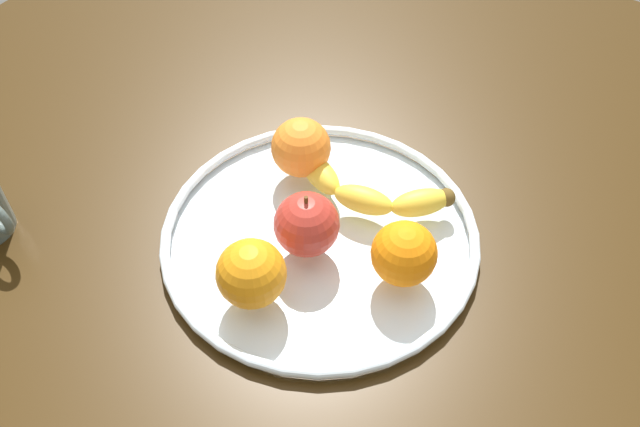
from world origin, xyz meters
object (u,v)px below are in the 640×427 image
(banana, at_px, (371,192))
(orange_front_left, at_px, (406,251))
(fruit_bowl, at_px, (320,235))
(apple, at_px, (308,225))
(orange_center, at_px, (251,274))
(orange_front_right, at_px, (301,147))

(banana, bearing_deg, orange_front_left, -51.06)
(fruit_bowl, bearing_deg, orange_front_left, 2.39)
(orange_front_left, bearing_deg, apple, -164.05)
(apple, height_order, orange_center, apple)
(orange_front_left, bearing_deg, orange_center, -134.86)
(apple, relative_size, orange_center, 1.10)
(fruit_bowl, bearing_deg, orange_center, -94.49)
(banana, relative_size, orange_front_right, 2.73)
(fruit_bowl, xyz_separation_m, banana, (0.02, 0.07, 0.02))
(orange_front_left, xyz_separation_m, orange_center, (-0.12, -0.12, 0.00))
(apple, bearing_deg, fruit_bowl, 93.08)
(banana, height_order, orange_front_left, orange_front_left)
(banana, xyz_separation_m, orange_center, (-0.03, -0.18, 0.02))
(fruit_bowl, height_order, orange_front_right, orange_front_right)
(orange_front_right, bearing_deg, orange_front_left, -19.60)
(orange_front_right, bearing_deg, fruit_bowl, -42.70)
(fruit_bowl, bearing_deg, apple, -86.92)
(orange_center, bearing_deg, orange_front_right, 110.11)
(orange_front_right, bearing_deg, apple, -51.16)
(fruit_bowl, relative_size, banana, 1.86)
(orange_front_right, bearing_deg, banana, 1.04)
(orange_front_left, bearing_deg, banana, 141.42)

